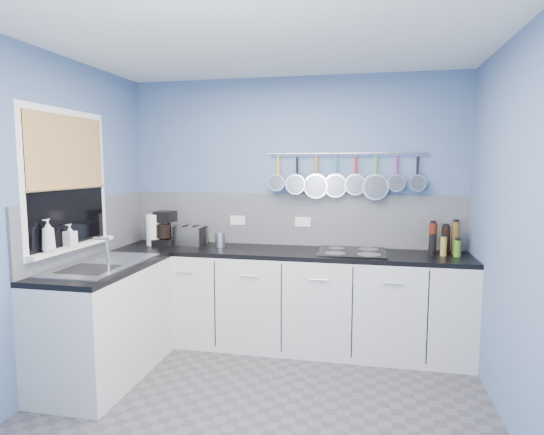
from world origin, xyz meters
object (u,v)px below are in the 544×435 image
at_px(paper_towel, 153,230).
at_px(toaster, 191,236).
at_px(soap_bottle_a, 48,236).
at_px(coffee_maker, 165,228).
at_px(canister, 220,240).
at_px(hob, 352,252).
at_px(soap_bottle_b, 70,235).

xyz_separation_m(paper_towel, toaster, (0.35, 0.08, -0.06)).
height_order(soap_bottle_a, coffee_maker, soap_bottle_a).
distance_m(coffee_maker, canister, 0.57).
relative_size(toaster, hob, 0.48).
xyz_separation_m(paper_towel, canister, (0.67, 0.03, -0.08)).
bearing_deg(soap_bottle_b, canister, 48.66).
relative_size(soap_bottle_a, coffee_maker, 0.73).
distance_m(paper_towel, canister, 0.68).
xyz_separation_m(paper_towel, coffee_maker, (0.11, 0.03, 0.01)).
height_order(paper_towel, coffee_maker, coffee_maker).
relative_size(soap_bottle_b, paper_towel, 0.57).
bearing_deg(canister, toaster, 171.11).
distance_m(soap_bottle_b, paper_towel, 0.99).
relative_size(paper_towel, canister, 2.22).
distance_m(toaster, canister, 0.32).
bearing_deg(soap_bottle_a, canister, 54.68).
xyz_separation_m(soap_bottle_b, paper_towel, (0.21, 0.96, -0.09)).
bearing_deg(canister, soap_bottle_b, -131.34).
relative_size(paper_towel, coffee_maker, 0.92).
distance_m(canister, hob, 1.24).
bearing_deg(paper_towel, coffee_maker, 14.49).
bearing_deg(paper_towel, canister, 2.80).
bearing_deg(coffee_maker, soap_bottle_b, -105.35).
bearing_deg(soap_bottle_b, toaster, 61.90).
bearing_deg(paper_towel, soap_bottle_b, -102.14).
height_order(soap_bottle_a, canister, soap_bottle_a).
bearing_deg(hob, toaster, 177.26).
xyz_separation_m(soap_bottle_a, soap_bottle_b, (0.00, 0.24, -0.03)).
distance_m(soap_bottle_a, canister, 1.53).
height_order(coffee_maker, hob, coffee_maker).
relative_size(soap_bottle_a, canister, 1.77).
relative_size(soap_bottle_b, canister, 1.27).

